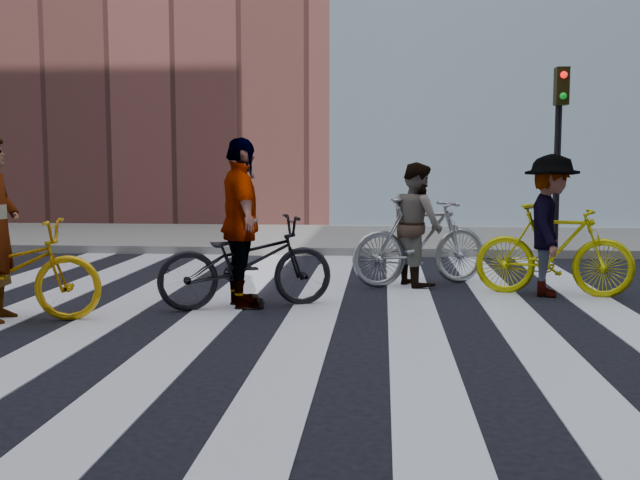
# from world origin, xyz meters

# --- Properties ---
(ground) EXTENTS (100.00, 100.00, 0.00)m
(ground) POSITION_xyz_m (0.00, 0.00, 0.00)
(ground) COLOR black
(ground) RESTS_ON ground
(sidewalk_far) EXTENTS (100.00, 5.00, 0.15)m
(sidewalk_far) POSITION_xyz_m (0.00, 7.50, 0.07)
(sidewalk_far) COLOR gray
(sidewalk_far) RESTS_ON ground
(zebra_crosswalk) EXTENTS (8.25, 10.00, 0.01)m
(zebra_crosswalk) POSITION_xyz_m (0.00, 0.00, 0.01)
(zebra_crosswalk) COLOR silver
(zebra_crosswalk) RESTS_ON ground
(traffic_signal) EXTENTS (0.22, 0.42, 3.33)m
(traffic_signal) POSITION_xyz_m (4.40, 5.32, 2.28)
(traffic_signal) COLOR black
(traffic_signal) RESTS_ON ground
(bike_yellow_left) EXTENTS (2.15, 1.05, 1.08)m
(bike_yellow_left) POSITION_xyz_m (-2.68, -0.82, 0.54)
(bike_yellow_left) COLOR #E1A40C
(bike_yellow_left) RESTS_ON ground
(bike_silver_mid) EXTENTS (2.05, 1.34, 1.20)m
(bike_silver_mid) POSITION_xyz_m (1.82, 1.90, 0.60)
(bike_silver_mid) COLOR #9CA0A5
(bike_silver_mid) RESTS_ON ground
(bike_yellow_right) EXTENTS (1.99, 0.93, 1.16)m
(bike_yellow_right) POSITION_xyz_m (3.45, 1.23, 0.58)
(bike_yellow_right) COLOR #C7C70B
(bike_yellow_right) RESTS_ON ground
(bike_dark_rear) EXTENTS (2.14, 1.40, 1.06)m
(bike_dark_rear) POSITION_xyz_m (-0.25, 0.13, 0.53)
(bike_dark_rear) COLOR black
(bike_dark_rear) RESTS_ON ground
(rider_mid) EXTENTS (0.91, 1.00, 1.68)m
(rider_mid) POSITION_xyz_m (1.77, 1.90, 0.84)
(rider_mid) COLOR slate
(rider_mid) RESTS_ON ground
(rider_right) EXTENTS (0.89, 1.26, 1.78)m
(rider_right) POSITION_xyz_m (3.40, 1.23, 0.89)
(rider_right) COLOR slate
(rider_right) RESTS_ON ground
(rider_rear) EXTENTS (0.87, 1.24, 1.96)m
(rider_rear) POSITION_xyz_m (-0.30, 0.13, 0.98)
(rider_rear) COLOR slate
(rider_rear) RESTS_ON ground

